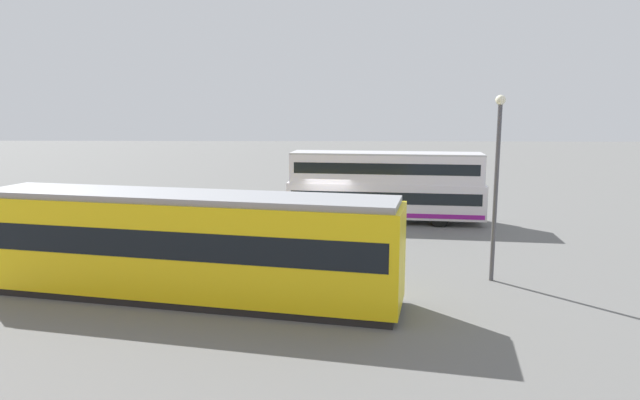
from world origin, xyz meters
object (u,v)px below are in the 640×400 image
Objects in this scene: pedestrian_crossing at (295,252)px; pedestrian_near_railing at (273,224)px; tram_yellow at (186,244)px; street_lamp at (497,174)px; double_decker_bus at (385,186)px; info_sign at (121,216)px.

pedestrian_near_railing is at bearing -74.93° from pedestrian_crossing.
pedestrian_crossing is (-3.50, -2.26, -0.86)m from tram_yellow.
street_lamp is (-8.77, 5.44, 3.05)m from pedestrian_near_railing.
double_decker_bus reaches higher than pedestrian_crossing.
info_sign is at bearing -53.67° from tram_yellow.
tram_yellow is (7.82, 12.99, -0.16)m from double_decker_bus.
pedestrian_near_railing is 0.72× the size of info_sign.
info_sign is at bearing -26.68° from pedestrian_crossing.
pedestrian_crossing is 0.25× the size of street_lamp.
street_lamp reaches higher than tram_yellow.
tram_yellow is 9.01× the size of pedestrian_near_railing.
tram_yellow reaches higher than pedestrian_crossing.
tram_yellow is at bearing 11.46° from street_lamp.
double_decker_bus is 7.94m from pedestrian_near_railing.
info_sign is at bearing 27.87° from double_decker_bus.
tram_yellow is 7.92m from info_sign.
street_lamp reaches higher than pedestrian_crossing.
info_sign is (6.74, 1.26, 0.61)m from pedestrian_near_railing.
double_decker_bus is at bearing -137.15° from pedestrian_near_railing.
double_decker_bus is 14.16m from info_sign.
info_sign is (8.18, -4.11, 0.54)m from pedestrian_crossing.
pedestrian_near_railing is (-2.05, -7.64, -0.93)m from tram_yellow.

